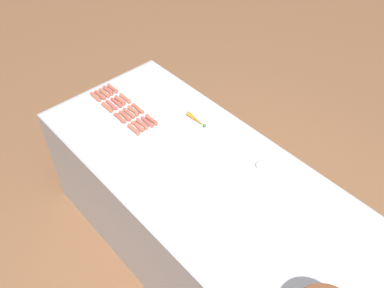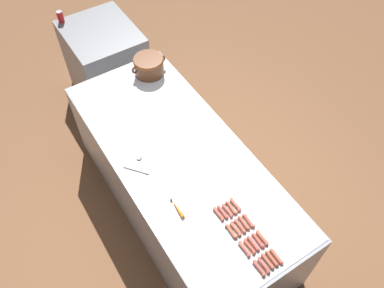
% 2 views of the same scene
% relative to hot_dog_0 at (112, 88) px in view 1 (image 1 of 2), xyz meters
% --- Properties ---
extents(ground_plane, '(20.00, 20.00, 0.00)m').
position_rel_hot_dog_0_xyz_m(ground_plane, '(0.05, 1.10, -0.90)').
color(ground_plane, brown).
extents(griddle_counter, '(1.02, 2.44, 0.89)m').
position_rel_hot_dog_0_xyz_m(griddle_counter, '(0.05, 1.10, -0.46)').
color(griddle_counter, '#9EA0A5').
rests_on(griddle_counter, ground_plane).
extents(hot_dog_0, '(0.03, 0.13, 0.03)m').
position_rel_hot_dog_0_xyz_m(hot_dog_0, '(0.00, 0.00, 0.00)').
color(hot_dog_0, '#B75444').
rests_on(hot_dog_0, griddle_counter).
extents(hot_dog_1, '(0.03, 0.13, 0.03)m').
position_rel_hot_dog_0_xyz_m(hot_dog_1, '(-0.00, 0.16, 0.00)').
color(hot_dog_1, '#BA5D45').
rests_on(hot_dog_1, griddle_counter).
extents(hot_dog_2, '(0.03, 0.13, 0.03)m').
position_rel_hot_dog_0_xyz_m(hot_dog_2, '(-0.00, 0.31, 0.00)').
color(hot_dog_2, '#B65D41').
rests_on(hot_dog_2, griddle_counter).
extents(hot_dog_3, '(0.03, 0.13, 0.03)m').
position_rel_hot_dog_0_xyz_m(hot_dog_3, '(0.00, 0.47, 0.00)').
color(hot_dog_3, '#B45141').
rests_on(hot_dog_3, griddle_counter).
extents(hot_dog_4, '(0.03, 0.13, 0.03)m').
position_rel_hot_dog_0_xyz_m(hot_dog_4, '(0.04, -0.00, 0.00)').
color(hot_dog_4, '#B25143').
rests_on(hot_dog_4, griddle_counter).
extents(hot_dog_5, '(0.03, 0.13, 0.03)m').
position_rel_hot_dog_0_xyz_m(hot_dog_5, '(0.04, 0.16, 0.00)').
color(hot_dog_5, '#BF543F').
rests_on(hot_dog_5, griddle_counter).
extents(hot_dog_6, '(0.03, 0.13, 0.03)m').
position_rel_hot_dog_0_xyz_m(hot_dog_6, '(0.04, 0.31, 0.00)').
color(hot_dog_6, '#B65E42').
rests_on(hot_dog_6, griddle_counter).
extents(hot_dog_7, '(0.03, 0.13, 0.03)m').
position_rel_hot_dog_0_xyz_m(hot_dog_7, '(0.04, 0.47, 0.00)').
color(hot_dog_7, '#BB5045').
rests_on(hot_dog_7, griddle_counter).
extents(hot_dog_8, '(0.03, 0.13, 0.03)m').
position_rel_hot_dog_0_xyz_m(hot_dog_8, '(0.08, 0.01, 0.00)').
color(hot_dog_8, '#B95B41').
rests_on(hot_dog_8, griddle_counter).
extents(hot_dog_9, '(0.03, 0.13, 0.03)m').
position_rel_hot_dog_0_xyz_m(hot_dog_9, '(0.07, 0.16, 0.00)').
color(hot_dog_9, '#B45146').
rests_on(hot_dog_9, griddle_counter).
extents(hot_dog_10, '(0.03, 0.13, 0.03)m').
position_rel_hot_dog_0_xyz_m(hot_dog_10, '(0.08, 0.31, 0.00)').
color(hot_dog_10, '#BB5742').
rests_on(hot_dog_10, griddle_counter).
extents(hot_dog_11, '(0.03, 0.13, 0.03)m').
position_rel_hot_dog_0_xyz_m(hot_dog_11, '(0.07, 0.46, 0.00)').
color(hot_dog_11, '#B15945').
rests_on(hot_dog_11, griddle_counter).
extents(hot_dog_12, '(0.03, 0.13, 0.03)m').
position_rel_hot_dog_0_xyz_m(hot_dog_12, '(0.11, 0.01, 0.00)').
color(hot_dog_12, '#B1533E').
rests_on(hot_dog_12, griddle_counter).
extents(hot_dog_13, '(0.03, 0.13, 0.03)m').
position_rel_hot_dog_0_xyz_m(hot_dog_13, '(0.12, 0.16, 0.00)').
color(hot_dog_13, '#BA4F41').
rests_on(hot_dog_13, griddle_counter).
extents(hot_dog_14, '(0.03, 0.13, 0.03)m').
position_rel_hot_dog_0_xyz_m(hot_dog_14, '(0.11, 0.32, 0.00)').
color(hot_dog_14, '#B2563F').
rests_on(hot_dog_14, griddle_counter).
extents(hot_dog_15, '(0.03, 0.13, 0.03)m').
position_rel_hot_dog_0_xyz_m(hot_dog_15, '(0.11, 0.46, 0.00)').
color(hot_dog_15, '#BC5B42').
rests_on(hot_dog_15, griddle_counter).
extents(hot_dog_16, '(0.03, 0.13, 0.03)m').
position_rel_hot_dog_0_xyz_m(hot_dog_16, '(0.15, 0.00, 0.00)').
color(hot_dog_16, '#BD5C42').
rests_on(hot_dog_16, griddle_counter).
extents(hot_dog_17, '(0.03, 0.13, 0.03)m').
position_rel_hot_dog_0_xyz_m(hot_dog_17, '(0.15, 0.16, 0.00)').
color(hot_dog_17, '#BA5A3F').
rests_on(hot_dog_17, griddle_counter).
extents(hot_dog_18, '(0.03, 0.13, 0.03)m').
position_rel_hot_dog_0_xyz_m(hot_dog_18, '(0.15, 0.31, 0.00)').
color(hot_dog_18, '#B75440').
rests_on(hot_dog_18, griddle_counter).
extents(hot_dog_19, '(0.03, 0.13, 0.03)m').
position_rel_hot_dog_0_xyz_m(hot_dog_19, '(0.15, 0.47, 0.00)').
color(hot_dog_19, '#B05A47').
rests_on(hot_dog_19, griddle_counter).
extents(serving_spoon, '(0.20, 0.23, 0.02)m').
position_rel_hot_dog_0_xyz_m(serving_spoon, '(-0.27, 1.21, -0.00)').
color(serving_spoon, '#B7B7BC').
rests_on(serving_spoon, griddle_counter).
extents(carrot, '(0.03, 0.18, 0.03)m').
position_rel_hot_dog_0_xyz_m(carrot, '(-0.23, 0.68, 0.00)').
color(carrot, orange).
rests_on(carrot, griddle_counter).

